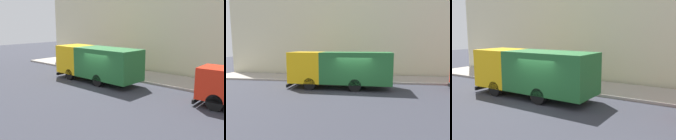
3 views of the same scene
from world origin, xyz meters
TOP-DOWN VIEW (x-y plane):
  - ground at (0.00, 0.00)m, footprint 80.00×80.00m
  - sidewalk at (4.93, 0.00)m, footprint 3.85×30.00m
  - building_facade at (7.35, 0.00)m, footprint 0.50×30.00m
  - large_utility_truck at (0.94, 1.18)m, footprint 2.75×8.05m
  - pedestrian_walking at (3.85, 3.56)m, footprint 0.50×0.50m
  - street_sign_post at (3.27, 0.86)m, footprint 0.44×0.08m

SIDE VIEW (x-z plane):
  - ground at x=0.00m, z-range 0.00..0.00m
  - sidewalk at x=4.93m, z-range 0.00..0.17m
  - pedestrian_walking at x=3.85m, z-range 0.20..1.82m
  - street_sign_post at x=3.27m, z-range 0.40..2.82m
  - large_utility_truck at x=0.94m, z-range 0.20..3.05m
  - building_facade at x=7.35m, z-range 0.00..10.12m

